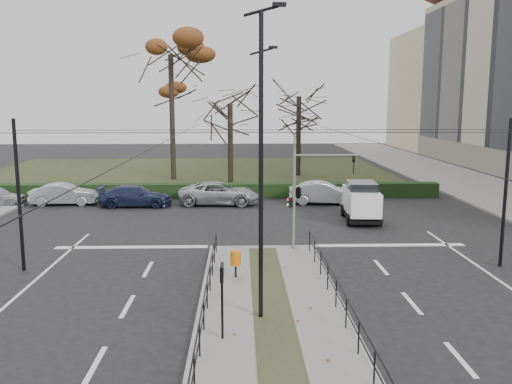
% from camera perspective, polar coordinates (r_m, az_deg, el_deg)
% --- Properties ---
extents(ground, '(140.00, 140.00, 0.00)m').
position_cam_1_polar(ground, '(20.12, 1.23, -9.73)').
color(ground, black).
rests_on(ground, ground).
extents(median_island, '(4.40, 15.00, 0.14)m').
position_cam_1_polar(median_island, '(17.75, 1.66, -12.15)').
color(median_island, slate).
rests_on(median_island, ground).
extents(sidewalk_east, '(8.00, 90.00, 0.14)m').
position_cam_1_polar(sidewalk_east, '(45.64, 22.90, 0.41)').
color(sidewalk_east, slate).
rests_on(sidewalk_east, ground).
extents(park, '(38.00, 26.00, 0.10)m').
position_cam_1_polar(park, '(51.65, -7.27, 2.01)').
color(park, black).
rests_on(park, ground).
extents(hedge, '(38.00, 1.00, 1.00)m').
position_cam_1_polar(hedge, '(38.40, -9.18, 0.13)').
color(hedge, black).
rests_on(hedge, ground).
extents(median_railing, '(4.14, 13.24, 0.92)m').
position_cam_1_polar(median_railing, '(17.34, 1.69, -9.48)').
color(median_railing, black).
rests_on(median_railing, median_island).
extents(catenary, '(20.00, 34.00, 6.00)m').
position_cam_1_polar(catenary, '(20.87, 1.04, 0.66)').
color(catenary, black).
rests_on(catenary, ground).
extents(traffic_light, '(3.08, 1.74, 4.53)m').
position_cam_1_polar(traffic_light, '(23.94, 4.65, 0.19)').
color(traffic_light, '#66755A').
rests_on(traffic_light, median_island).
extents(litter_bin, '(0.40, 0.40, 1.01)m').
position_cam_1_polar(litter_bin, '(20.29, -2.16, -7.00)').
color(litter_bin, black).
rests_on(litter_bin, median_island).
extents(info_panel, '(0.12, 0.55, 2.11)m').
position_cam_1_polar(info_panel, '(14.94, -3.63, -9.31)').
color(info_panel, black).
rests_on(info_panel, median_island).
extents(streetlamp_median_near, '(0.77, 0.16, 9.19)m').
position_cam_1_polar(streetlamp_median_near, '(15.73, 0.60, 2.92)').
color(streetlamp_median_near, black).
rests_on(streetlamp_median_near, median_island).
extents(streetlamp_median_far, '(0.73, 0.15, 8.72)m').
position_cam_1_polar(streetlamp_median_far, '(22.69, 0.59, 4.29)').
color(streetlamp_median_far, black).
rests_on(streetlamp_median_far, median_island).
extents(parked_car_second, '(4.35, 1.78, 1.40)m').
position_cam_1_polar(parked_car_second, '(37.44, -19.54, -0.22)').
color(parked_car_second, '#9DA0A4').
rests_on(parked_car_second, ground).
extents(parked_car_third, '(4.64, 1.91, 1.35)m').
position_cam_1_polar(parked_car_third, '(35.62, -12.59, -0.42)').
color(parked_car_third, '#1F2548').
rests_on(parked_car_third, ground).
extents(parked_car_fourth, '(5.42, 2.74, 1.47)m').
position_cam_1_polar(parked_car_fourth, '(35.49, -3.87, -0.15)').
color(parked_car_fourth, '#9DA0A4').
rests_on(parked_car_fourth, ground).
extents(white_van, '(2.10, 4.13, 2.21)m').
position_cam_1_polar(white_van, '(31.02, 11.01, -0.88)').
color(white_van, white).
rests_on(white_van, ground).
extents(rust_tree, '(8.24, 8.24, 13.76)m').
position_cam_1_polar(rust_tree, '(46.92, -8.98, 14.09)').
color(rust_tree, black).
rests_on(rust_tree, park).
extents(bare_tree_center, '(5.90, 5.90, 9.40)m').
position_cam_1_polar(bare_tree_center, '(48.92, 4.54, 9.40)').
color(bare_tree_center, black).
rests_on(bare_tree_center, park).
extents(bare_tree_near, '(5.71, 5.71, 8.56)m').
position_cam_1_polar(bare_tree_near, '(44.35, -2.74, 8.68)').
color(bare_tree_near, black).
rests_on(bare_tree_near, park).
extents(parked_car_fifth, '(4.58, 1.90, 1.47)m').
position_cam_1_polar(parked_car_fifth, '(35.84, 7.09, -0.10)').
color(parked_car_fifth, '#9DA0A4').
rests_on(parked_car_fifth, ground).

